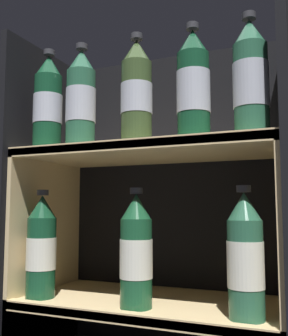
% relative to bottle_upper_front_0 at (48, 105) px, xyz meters
% --- Properties ---
extents(fridge_back_wall, '(0.70, 0.02, 0.86)m').
position_rel_bottle_upper_front_0_xyz_m(fridge_back_wall, '(0.26, 0.27, -0.24)').
color(fridge_back_wall, black).
rests_on(fridge_back_wall, ground_plane).
extents(fridge_side_left, '(0.02, 0.36, 0.86)m').
position_rel_bottle_upper_front_0_xyz_m(fridge_side_left, '(-0.08, 0.10, -0.24)').
color(fridge_side_left, black).
rests_on(fridge_side_left, ground_plane).
extents(shelf_lower, '(0.66, 0.32, 0.17)m').
position_rel_bottle_upper_front_0_xyz_m(shelf_lower, '(0.26, 0.08, -0.53)').
color(shelf_lower, '#DBBC84').
rests_on(shelf_lower, ground_plane).
extents(shelf_upper, '(0.66, 0.32, 0.55)m').
position_rel_bottle_upper_front_0_xyz_m(shelf_upper, '(0.26, 0.09, -0.27)').
color(shelf_upper, '#DBBC84').
rests_on(shelf_upper, ground_plane).
extents(bottle_upper_front_0, '(0.08, 0.08, 0.27)m').
position_rel_bottle_upper_front_0_xyz_m(bottle_upper_front_0, '(0.00, 0.00, 0.00)').
color(bottle_upper_front_0, '#144228').
rests_on(bottle_upper_front_0, shelf_upper).
extents(bottle_upper_front_1, '(0.08, 0.08, 0.27)m').
position_rel_bottle_upper_front_0_xyz_m(bottle_upper_front_1, '(0.10, -0.00, -0.00)').
color(bottle_upper_front_1, '#285B42').
rests_on(bottle_upper_front_1, shelf_upper).
extents(bottle_upper_front_2, '(0.08, 0.08, 0.27)m').
position_rel_bottle_upper_front_0_xyz_m(bottle_upper_front_2, '(0.26, 0.00, 0.00)').
color(bottle_upper_front_2, '#384C28').
rests_on(bottle_upper_front_2, shelf_upper).
extents(bottle_upper_front_3, '(0.08, 0.08, 0.27)m').
position_rel_bottle_upper_front_0_xyz_m(bottle_upper_front_3, '(0.40, -0.00, -0.00)').
color(bottle_upper_front_3, '#144228').
rests_on(bottle_upper_front_3, shelf_upper).
extents(bottle_upper_front_4, '(0.08, 0.08, 0.27)m').
position_rel_bottle_upper_front_0_xyz_m(bottle_upper_front_4, '(0.53, 0.00, -0.00)').
color(bottle_upper_front_4, '#285B42').
rests_on(bottle_upper_front_4, shelf_upper).
extents(bottle_lower_front_0, '(0.08, 0.08, 0.27)m').
position_rel_bottle_upper_front_0_xyz_m(bottle_lower_front_0, '(-0.01, -0.00, -0.38)').
color(bottle_lower_front_0, '#144228').
rests_on(bottle_lower_front_0, shelf_lower).
extents(bottle_lower_front_1, '(0.08, 0.08, 0.27)m').
position_rel_bottle_upper_front_0_xyz_m(bottle_lower_front_1, '(0.25, 0.00, -0.38)').
color(bottle_lower_front_1, '#194C2D').
rests_on(bottle_lower_front_1, shelf_lower).
extents(bottle_lower_front_2, '(0.08, 0.08, 0.27)m').
position_rel_bottle_upper_front_0_xyz_m(bottle_lower_front_2, '(0.51, 0.00, -0.38)').
color(bottle_lower_front_2, '#285B42').
rests_on(bottle_lower_front_2, shelf_lower).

